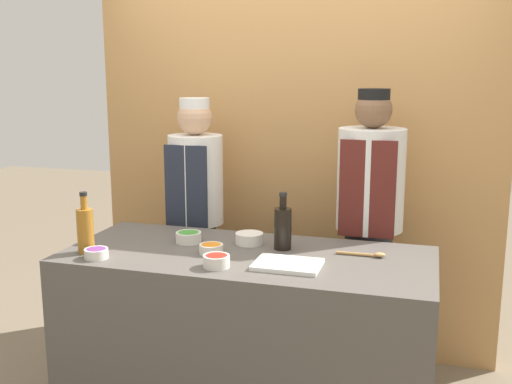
# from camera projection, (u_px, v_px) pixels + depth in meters

# --- Properties ---
(cabinet_wall) EXTENTS (2.61, 0.18, 2.40)m
(cabinet_wall) POSITION_uv_depth(u_px,v_px,m) (295.00, 168.00, 3.90)
(cabinet_wall) COLOR #B7844C
(cabinet_wall) RESTS_ON ground_plane
(counter) EXTENTS (1.83, 0.79, 0.93)m
(counter) POSITION_uv_depth(u_px,v_px,m) (247.00, 341.00, 3.05)
(counter) COLOR #514C47
(counter) RESTS_ON ground_plane
(sauce_bowl_white) EXTENTS (0.15, 0.15, 0.06)m
(sauce_bowl_white) POSITION_uv_depth(u_px,v_px,m) (249.00, 238.00, 3.12)
(sauce_bowl_white) COLOR silver
(sauce_bowl_white) RESTS_ON counter
(sauce_bowl_red) EXTENTS (0.12, 0.12, 0.06)m
(sauce_bowl_red) POSITION_uv_depth(u_px,v_px,m) (216.00, 261.00, 2.75)
(sauce_bowl_red) COLOR silver
(sauce_bowl_red) RESTS_ON counter
(sauce_bowl_purple) EXTENTS (0.11, 0.11, 0.05)m
(sauce_bowl_purple) POSITION_uv_depth(u_px,v_px,m) (96.00, 253.00, 2.88)
(sauce_bowl_purple) COLOR silver
(sauce_bowl_purple) RESTS_ON counter
(sauce_bowl_orange) EXTENTS (0.12, 0.12, 0.05)m
(sauce_bowl_orange) POSITION_uv_depth(u_px,v_px,m) (211.00, 248.00, 2.96)
(sauce_bowl_orange) COLOR silver
(sauce_bowl_orange) RESTS_ON counter
(sauce_bowl_green) EXTENTS (0.13, 0.13, 0.06)m
(sauce_bowl_green) POSITION_uv_depth(u_px,v_px,m) (189.00, 237.00, 3.15)
(sauce_bowl_green) COLOR silver
(sauce_bowl_green) RESTS_ON counter
(cutting_board) EXTENTS (0.31, 0.22, 0.02)m
(cutting_board) POSITION_uv_depth(u_px,v_px,m) (288.00, 265.00, 2.76)
(cutting_board) COLOR white
(cutting_board) RESTS_ON counter
(bottle_amber) EXTENTS (0.08, 0.08, 0.31)m
(bottle_amber) POSITION_uv_depth(u_px,v_px,m) (85.00, 229.00, 2.95)
(bottle_amber) COLOR #9E661E
(bottle_amber) RESTS_ON counter
(bottle_soy) EXTENTS (0.09, 0.09, 0.29)m
(bottle_soy) POSITION_uv_depth(u_px,v_px,m) (283.00, 227.00, 3.02)
(bottle_soy) COLOR black
(bottle_soy) RESTS_ON counter
(wooden_spoon) EXTENTS (0.24, 0.04, 0.02)m
(wooden_spoon) POSITION_uv_depth(u_px,v_px,m) (367.00, 254.00, 2.91)
(wooden_spoon) COLOR #B2844C
(wooden_spoon) RESTS_ON counter
(chef_left) EXTENTS (0.33, 0.33, 1.66)m
(chef_left) POSITION_uv_depth(u_px,v_px,m) (197.00, 220.00, 3.72)
(chef_left) COLOR #28282D
(chef_left) RESTS_ON ground_plane
(chef_right) EXTENTS (0.38, 0.38, 1.72)m
(chef_right) POSITION_uv_depth(u_px,v_px,m) (369.00, 229.00, 3.42)
(chef_right) COLOR #28282D
(chef_right) RESTS_ON ground_plane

